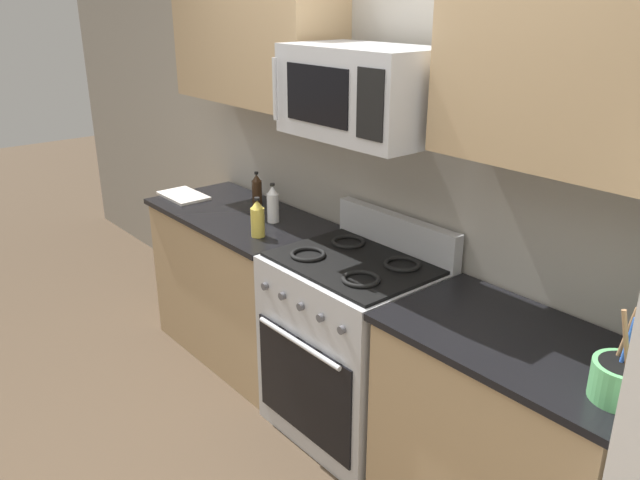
# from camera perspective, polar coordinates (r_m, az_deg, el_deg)

# --- Properties ---
(wall_back) EXTENTS (8.00, 0.10, 2.60)m
(wall_back) POSITION_cam_1_polar(r_m,az_deg,el_deg) (3.09, 8.38, 6.29)
(wall_back) COLOR #9E998E
(wall_back) RESTS_ON ground
(counter_left) EXTENTS (1.19, 0.61, 0.91)m
(counter_left) POSITION_cam_1_polar(r_m,az_deg,el_deg) (3.86, -7.01, -3.91)
(counter_left) COLOR tan
(counter_left) RESTS_ON ground
(range_oven) EXTENTS (0.76, 0.66, 1.09)m
(range_oven) POSITION_cam_1_polar(r_m,az_deg,el_deg) (3.16, 2.94, -9.43)
(range_oven) COLOR #B2B5BA
(range_oven) RESTS_ON ground
(counter_right) EXTENTS (1.00, 0.61, 0.91)m
(counter_right) POSITION_cam_1_polar(r_m,az_deg,el_deg) (2.70, 16.33, -16.77)
(counter_right) COLOR tan
(counter_right) RESTS_ON ground
(microwave) EXTENTS (0.71, 0.44, 0.38)m
(microwave) POSITION_cam_1_polar(r_m,az_deg,el_deg) (2.77, 3.83, 13.06)
(microwave) COLOR #B2B5BA
(upper_cabinets_left) EXTENTS (1.18, 0.34, 0.69)m
(upper_cabinets_left) POSITION_cam_1_polar(r_m,az_deg,el_deg) (3.60, -5.90, 17.64)
(upper_cabinets_left) COLOR tan
(upper_cabinets_right) EXTENTS (0.99, 0.34, 0.69)m
(upper_cabinets_right) POSITION_cam_1_polar(r_m,az_deg,el_deg) (2.31, 22.39, 14.37)
(upper_cabinets_right) COLOR tan
(utensil_crock) EXTENTS (0.19, 0.19, 0.30)m
(utensil_crock) POSITION_cam_1_polar(r_m,az_deg,el_deg) (2.20, 25.44, -11.22)
(utensil_crock) COLOR #59AD66
(utensil_crock) RESTS_ON counter_right
(cutting_board) EXTENTS (0.33, 0.21, 0.02)m
(cutting_board) POSITION_cam_1_polar(r_m,az_deg,el_deg) (4.04, -12.14, 3.92)
(cutting_board) COLOR silver
(cutting_board) RESTS_ON counter_left
(bottle_vinegar) EXTENTS (0.07, 0.07, 0.22)m
(bottle_vinegar) POSITION_cam_1_polar(r_m,az_deg,el_deg) (3.49, -4.25, 3.21)
(bottle_vinegar) COLOR silver
(bottle_vinegar) RESTS_ON counter_left
(bottle_oil) EXTENTS (0.07, 0.07, 0.21)m
(bottle_oil) POSITION_cam_1_polar(r_m,az_deg,el_deg) (3.28, -5.61, 1.91)
(bottle_oil) COLOR gold
(bottle_oil) RESTS_ON counter_left
(bottle_soy) EXTENTS (0.06, 0.06, 0.20)m
(bottle_soy) POSITION_cam_1_polar(r_m,az_deg,el_deg) (3.81, -5.68, 4.52)
(bottle_soy) COLOR #382314
(bottle_soy) RESTS_ON counter_left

